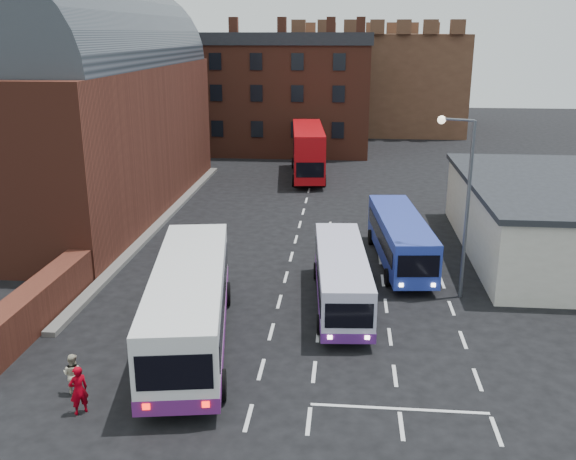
# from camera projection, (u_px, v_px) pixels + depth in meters

# --- Properties ---
(ground) EXTENTS (180.00, 180.00, 0.00)m
(ground) POSITION_uv_depth(u_px,v_px,m) (264.00, 359.00, 24.97)
(ground) COLOR black
(railway_station) EXTENTS (12.00, 28.00, 16.00)m
(railway_station) POSITION_uv_depth(u_px,v_px,m) (79.00, 101.00, 44.08)
(railway_station) COLOR #602B1E
(railway_station) RESTS_ON ground
(forecourt_wall) EXTENTS (1.20, 10.00, 1.80)m
(forecourt_wall) POSITION_uv_depth(u_px,v_px,m) (34.00, 307.00, 27.51)
(forecourt_wall) COLOR #602B1E
(forecourt_wall) RESTS_ON ground
(cream_building) EXTENTS (10.40, 16.40, 4.25)m
(cream_building) POSITION_uv_depth(u_px,v_px,m) (558.00, 217.00, 36.31)
(cream_building) COLOR beige
(cream_building) RESTS_ON ground
(brick_terrace) EXTENTS (22.00, 10.00, 11.00)m
(brick_terrace) POSITION_uv_depth(u_px,v_px,m) (263.00, 99.00, 67.64)
(brick_terrace) COLOR brown
(brick_terrace) RESTS_ON ground
(castle_keep) EXTENTS (22.00, 22.00, 12.00)m
(castle_keep) POSITION_uv_depth(u_px,v_px,m) (372.00, 81.00, 85.45)
(castle_keep) COLOR brown
(castle_keep) RESTS_ON ground
(bus_white_outbound) EXTENTS (4.65, 12.34, 3.29)m
(bus_white_outbound) POSITION_uv_depth(u_px,v_px,m) (190.00, 300.00, 25.67)
(bus_white_outbound) COLOR white
(bus_white_outbound) RESTS_ON ground
(bus_white_inbound) EXTENTS (2.93, 9.61, 2.58)m
(bus_white_inbound) POSITION_uv_depth(u_px,v_px,m) (342.00, 275.00, 29.47)
(bus_white_inbound) COLOR silver
(bus_white_inbound) RESTS_ON ground
(bus_blue) EXTENTS (3.21, 10.01, 2.68)m
(bus_blue) POSITION_uv_depth(u_px,v_px,m) (400.00, 237.00, 34.76)
(bus_blue) COLOR #2538A3
(bus_blue) RESTS_ON ground
(bus_red_double) EXTENTS (3.56, 11.17, 4.39)m
(bus_red_double) POSITION_uv_depth(u_px,v_px,m) (308.00, 151.00, 55.65)
(bus_red_double) COLOR #B5090F
(bus_red_double) RESTS_ON ground
(street_lamp) EXTENTS (1.65, 0.82, 8.58)m
(street_lamp) POSITION_uv_depth(u_px,v_px,m) (462.00, 192.00, 29.46)
(street_lamp) COLOR #51555C
(street_lamp) RESTS_ON ground
(pedestrian_red) EXTENTS (0.74, 0.73, 1.73)m
(pedestrian_red) POSITION_uv_depth(u_px,v_px,m) (79.00, 390.00, 21.19)
(pedestrian_red) COLOR #92000E
(pedestrian_red) RESTS_ON ground
(pedestrian_beige) EXTENTS (0.79, 0.64, 1.50)m
(pedestrian_beige) POSITION_uv_depth(u_px,v_px,m) (73.00, 374.00, 22.42)
(pedestrian_beige) COLOR #BCB498
(pedestrian_beige) RESTS_ON ground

